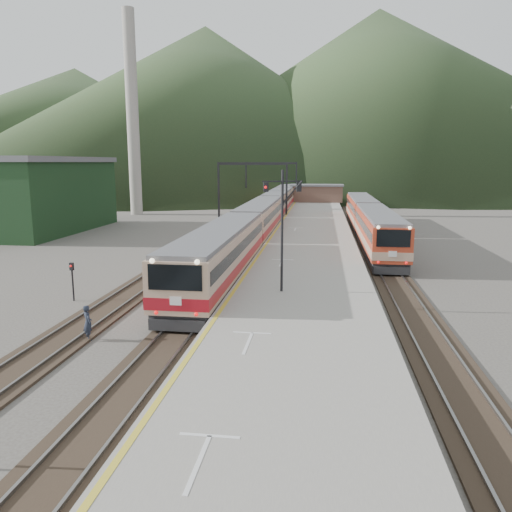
# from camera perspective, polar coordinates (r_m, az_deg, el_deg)

# --- Properties ---
(ground) EXTENTS (400.00, 400.00, 0.00)m
(ground) POSITION_cam_1_polar(r_m,az_deg,el_deg) (16.12, -18.69, -19.63)
(ground) COLOR #47423D
(ground) RESTS_ON ground
(track_main) EXTENTS (2.60, 200.00, 0.23)m
(track_main) POSITION_cam_1_polar(r_m,az_deg,el_deg) (53.38, 0.39, 2.14)
(track_main) COLOR black
(track_main) RESTS_ON ground
(track_far) EXTENTS (2.60, 200.00, 0.23)m
(track_far) POSITION_cam_1_polar(r_m,az_deg,el_deg) (54.22, -4.86, 2.24)
(track_far) COLOR black
(track_far) RESTS_ON ground
(track_second) EXTENTS (2.60, 200.00, 0.23)m
(track_second) POSITION_cam_1_polar(r_m,az_deg,el_deg) (53.21, 12.78, 1.85)
(track_second) COLOR black
(track_second) RESTS_ON ground
(platform) EXTENTS (8.00, 100.00, 1.00)m
(platform) POSITION_cam_1_polar(r_m,az_deg,el_deg) (50.95, 6.38, 2.16)
(platform) COLOR gray
(platform) RESTS_ON ground
(gantry_near) EXTENTS (9.55, 0.25, 8.00)m
(gantry_near) POSITION_cam_1_polar(r_m,az_deg,el_deg) (68.08, -0.42, 8.65)
(gantry_near) COLOR black
(gantry_near) RESTS_ON ground
(gantry_far) EXTENTS (9.55, 0.25, 8.00)m
(gantry_far) POSITION_cam_1_polar(r_m,az_deg,el_deg) (92.89, 1.73, 9.19)
(gantry_far) COLOR black
(gantry_far) RESTS_ON ground
(warehouse) EXTENTS (14.50, 20.50, 8.60)m
(warehouse) POSITION_cam_1_polar(r_m,az_deg,el_deg) (64.53, -25.03, 6.42)
(warehouse) COLOR black
(warehouse) RESTS_ON ground
(smokestack) EXTENTS (1.80, 1.80, 30.00)m
(smokestack) POSITION_cam_1_polar(r_m,az_deg,el_deg) (79.98, -13.93, 15.40)
(smokestack) COLOR #9E998E
(smokestack) RESTS_ON ground
(station_shed) EXTENTS (9.40, 4.40, 3.10)m
(station_shed) POSITION_cam_1_polar(r_m,az_deg,el_deg) (90.55, 6.96, 7.17)
(station_shed) COLOR brown
(station_shed) RESTS_ON platform
(hill_a) EXTENTS (180.00, 180.00, 60.00)m
(hill_a) POSITION_cam_1_polar(r_m,az_deg,el_deg) (208.83, -5.64, 16.68)
(hill_a) COLOR #2E4427
(hill_a) RESTS_ON ground
(hill_b) EXTENTS (220.00, 220.00, 75.00)m
(hill_b) POSITION_cam_1_polar(r_m,az_deg,el_deg) (245.30, 13.57, 17.30)
(hill_b) COLOR #2E4427
(hill_b) RESTS_ON ground
(hill_d) EXTENTS (200.00, 200.00, 55.00)m
(hill_d) POSITION_cam_1_polar(r_m,az_deg,el_deg) (283.00, -19.68, 14.03)
(hill_d) COLOR #2E4427
(hill_d) RESTS_ON ground
(main_train) EXTENTS (3.08, 84.40, 3.76)m
(main_train) POSITION_cam_1_polar(r_m,az_deg,el_deg) (64.22, 1.64, 5.42)
(main_train) COLOR tan
(main_train) RESTS_ON track_main
(second_train) EXTENTS (2.79, 38.06, 3.41)m
(second_train) POSITION_cam_1_polar(r_m,az_deg,el_deg) (54.50, 12.72, 4.04)
(second_train) COLOR #B2371F
(second_train) RESTS_ON track_second
(signal_mast) EXTENTS (2.11, 0.81, 6.59)m
(signal_mast) POSITION_cam_1_polar(r_m,az_deg,el_deg) (26.83, 3.01, 4.35)
(signal_mast) COLOR black
(signal_mast) RESTS_ON platform
(short_signal_b) EXTENTS (0.26, 0.22, 2.27)m
(short_signal_b) POSITION_cam_1_polar(r_m,az_deg,el_deg) (42.22, -6.32, 1.72)
(short_signal_b) COLOR black
(short_signal_b) RESTS_ON ground
(short_signal_c) EXTENTS (0.24, 0.19, 2.27)m
(short_signal_c) POSITION_cam_1_polar(r_m,az_deg,el_deg) (30.86, -20.25, -2.20)
(short_signal_c) COLOR black
(short_signal_c) RESTS_ON ground
(worker) EXTENTS (0.70, 0.70, 1.64)m
(worker) POSITION_cam_1_polar(r_m,az_deg,el_deg) (24.06, -18.68, -7.24)
(worker) COLOR #1F2432
(worker) RESTS_ON ground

